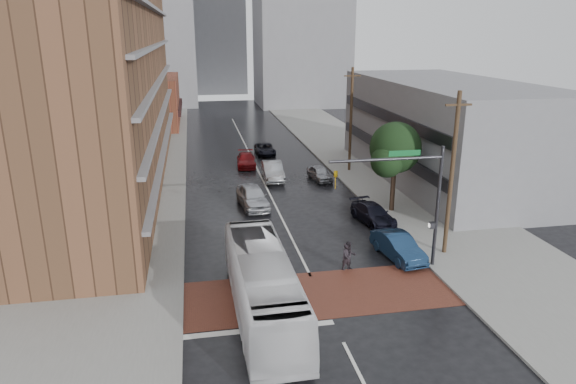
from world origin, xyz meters
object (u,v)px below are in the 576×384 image
pedestrian_a (347,257)px  car_travel_a (253,197)px  suv_travel (265,149)px  car_parked_near (398,247)px  pedestrian_b (349,256)px  car_parked_far (320,173)px  transit_bus (263,285)px  car_travel_b (273,171)px  car_travel_c (246,160)px  car_parked_mid (373,214)px

pedestrian_a → car_travel_a: bearing=96.2°
suv_travel → car_travel_a: bearing=-101.0°
car_parked_near → car_travel_a: bearing=116.4°
pedestrian_b → car_parked_far: size_ratio=0.45×
transit_bus → car_travel_a: transit_bus is taller
transit_bus → car_travel_b: transit_bus is taller
pedestrian_b → car_parked_near: size_ratio=0.38×
transit_bus → car_parked_near: (8.93, 5.00, -0.84)m
car_travel_a → suv_travel: size_ratio=1.14×
suv_travel → car_parked_far: size_ratio=1.15×
car_parked_near → car_parked_far: car_parked_near is taller
suv_travel → pedestrian_b: bearing=-88.6°
car_travel_c → car_parked_near: size_ratio=1.01×
pedestrian_a → car_travel_a: 12.62m
car_travel_b → car_parked_near: size_ratio=1.11×
car_travel_a → car_parked_near: 13.31m
car_parked_far → car_travel_a: bearing=-143.9°
transit_bus → car_travel_a: bearing=84.3°
car_travel_c → pedestrian_b: bearing=-78.5°
pedestrian_b → car_travel_b: pedestrian_b is taller
transit_bus → pedestrian_a: transit_bus is taller
car_travel_c → transit_bus: bearing=-90.5°
car_parked_near → car_parked_far: size_ratio=1.18×
car_travel_b → car_parked_far: car_travel_b is taller
car_travel_a → pedestrian_b: bearing=-76.7°
pedestrian_b → car_parked_mid: 8.03m
suv_travel → car_parked_mid: car_parked_mid is taller
suv_travel → car_parked_mid: 23.10m
car_travel_a → suv_travel: bearing=73.1°
pedestrian_b → car_parked_mid: bearing=61.0°
pedestrian_b → suv_travel: pedestrian_b is taller
car_parked_mid → car_parked_far: bearing=85.7°
car_travel_b → car_travel_c: bearing=111.1°
transit_bus → car_travel_a: size_ratio=2.27×
transit_bus → car_parked_near: size_ratio=2.52×
pedestrian_b → car_parked_near: 3.54m
transit_bus → car_parked_mid: bearing=48.5°
car_travel_b → car_parked_mid: size_ratio=1.09×
car_parked_mid → suv_travel: bearing=91.8°
car_travel_a → suv_travel: (3.46, 17.67, -0.24)m
car_parked_near → car_parked_far: (-0.56, 17.47, -0.09)m
car_travel_c → car_parked_mid: car_parked_mid is taller
transit_bus → car_travel_c: 28.89m
suv_travel → car_parked_far: 11.71m
transit_bus → suv_travel: transit_bus is taller
pedestrian_a → car_travel_c: pedestrian_a is taller
transit_bus → pedestrian_b: bearing=35.1°
pedestrian_b → car_travel_c: size_ratio=0.38×
pedestrian_b → suv_travel: (-0.69, 29.63, -0.25)m
car_travel_b → car_parked_near: car_travel_b is taller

